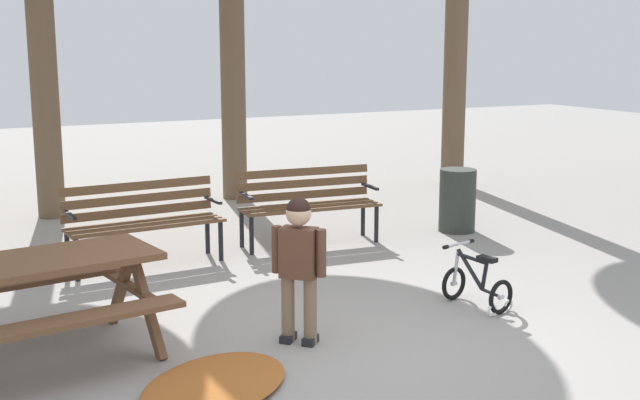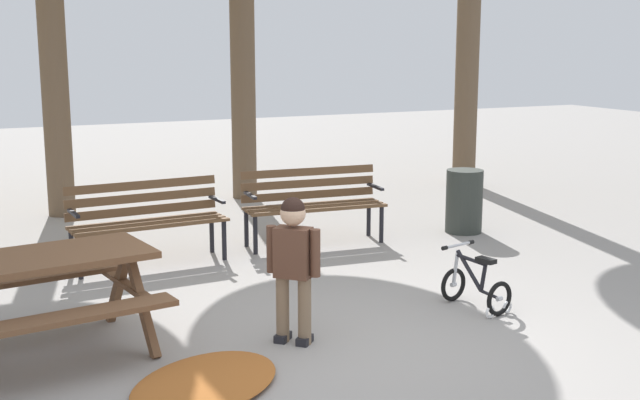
% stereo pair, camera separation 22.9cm
% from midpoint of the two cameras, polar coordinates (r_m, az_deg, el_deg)
% --- Properties ---
extents(ground, '(36.00, 36.00, 0.00)m').
position_cam_midpoint_polar(ground, '(6.24, 3.68, -10.61)').
color(ground, gray).
extents(picnic_table, '(1.98, 1.59, 0.79)m').
position_cam_midpoint_polar(picnic_table, '(6.30, -18.67, -5.29)').
color(picnic_table, brown).
rests_on(picnic_table, ground).
extents(park_bench_far_left, '(1.62, 0.55, 0.85)m').
position_cam_midpoint_polar(park_bench_far_left, '(8.72, -11.09, -1.04)').
color(park_bench_far_left, brown).
rests_on(park_bench_far_left, ground).
extents(park_bench_left, '(1.63, 0.58, 0.85)m').
position_cam_midpoint_polar(park_bench_left, '(9.41, 0.16, 0.05)').
color(park_bench_left, brown).
rests_on(park_bench_left, ground).
extents(child_standing, '(0.33, 0.33, 1.14)m').
position_cam_midpoint_polar(child_standing, '(6.28, -0.81, -3.97)').
color(child_standing, '#7F664C').
rests_on(child_standing, ground).
extents(kids_bicycle, '(0.47, 0.61, 0.54)m').
position_cam_midpoint_polar(kids_bicycle, '(7.35, 11.56, -5.81)').
color(kids_bicycle, black).
rests_on(kids_bicycle, ground).
extents(leaf_pile, '(1.45, 1.38, 0.07)m').
position_cam_midpoint_polar(leaf_pile, '(5.73, -6.73, -12.30)').
color(leaf_pile, '#9E5623').
rests_on(leaf_pile, ground).
extents(trash_bin, '(0.44, 0.44, 0.76)m').
position_cam_midpoint_polar(trash_bin, '(10.15, 10.50, -0.08)').
color(trash_bin, '#2D332D').
rests_on(trash_bin, ground).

